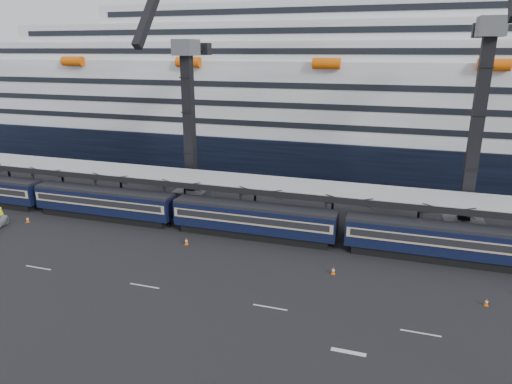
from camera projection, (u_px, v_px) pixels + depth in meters
ground at (303, 288)px, 41.41m from camera, size 260.00×260.00×0.00m
lane_markings at (395, 338)px, 34.29m from camera, size 111.00×4.27×0.02m
train at (282, 222)px, 51.19m from camera, size 133.05×3.00×4.05m
canopy at (330, 190)px, 52.57m from camera, size 130.00×6.25×5.53m
cruise_ship at (354, 100)px, 79.85m from camera, size 214.09×28.84×34.00m
crane_dark_near at (188, 119)px, 60.55m from camera, size 4.50×17.75×35.08m
crane_dark_mid at (478, 121)px, 49.06m from camera, size 4.50×18.24×39.64m
worker at (1, 215)px, 57.00m from camera, size 0.76×0.52×2.01m
traffic_cone_b at (28, 219)px, 57.16m from camera, size 0.39×0.39×0.78m
traffic_cone_c at (186, 241)px, 50.63m from camera, size 0.42×0.42×0.83m
traffic_cone_d at (333, 270)px, 43.94m from camera, size 0.39×0.39×0.77m
traffic_cone_f at (487, 302)px, 38.54m from camera, size 0.34×0.34×0.68m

